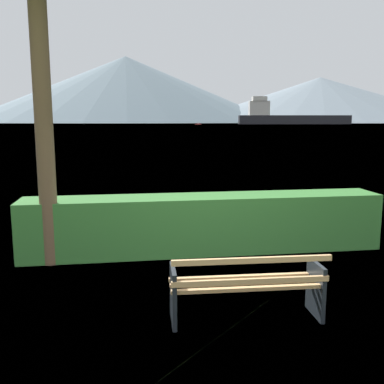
# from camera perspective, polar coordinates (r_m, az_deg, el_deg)

# --- Properties ---
(ground_plane) EXTENTS (1400.00, 1400.00, 0.00)m
(ground_plane) POSITION_cam_1_polar(r_m,az_deg,el_deg) (5.52, 7.02, -16.20)
(ground_plane) COLOR olive
(water_surface) EXTENTS (620.00, 620.00, 0.00)m
(water_surface) POSITION_cam_1_polar(r_m,az_deg,el_deg) (312.41, -8.50, 8.90)
(water_surface) COLOR #7A99A8
(water_surface) RESTS_ON ground_plane
(park_bench) EXTENTS (1.86, 0.64, 0.87)m
(park_bench) POSITION_cam_1_polar(r_m,az_deg,el_deg) (5.29, 7.27, -12.28)
(park_bench) COLOR tan
(park_bench) RESTS_ON ground_plane
(hedge_row) EXTENTS (6.51, 0.83, 1.03)m
(hedge_row) POSITION_cam_1_polar(r_m,az_deg,el_deg) (7.91, 1.67, -4.20)
(hedge_row) COLOR #387A33
(hedge_row) RESTS_ON ground_plane
(cargo_ship_large) EXTENTS (75.56, 20.56, 18.43)m
(cargo_ship_large) POSITION_cam_1_polar(r_m,az_deg,el_deg) (302.68, 12.31, 9.75)
(cargo_ship_large) COLOR #232328
(cargo_ship_large) RESTS_ON water_surface
(tender_far) EXTENTS (3.32, 4.31, 1.17)m
(tender_far) POSITION_cam_1_polar(r_m,az_deg,el_deg) (267.80, 0.81, 9.02)
(tender_far) COLOR #B2332D
(tender_far) RESTS_ON water_surface
(distant_hills) EXTENTS (940.76, 435.98, 86.29)m
(distant_hills) POSITION_cam_1_polar(r_m,az_deg,el_deg) (585.22, -14.65, 12.64)
(distant_hills) COLOR slate
(distant_hills) RESTS_ON ground_plane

